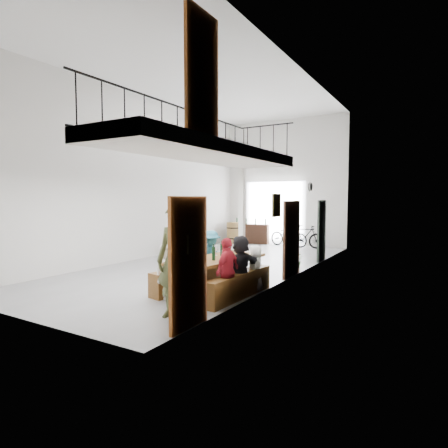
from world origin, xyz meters
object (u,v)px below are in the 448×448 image
Objects in this scene: host_standing at (176,261)px; bench_inner at (194,278)px; bicycle_near at (289,235)px; side_bench at (184,245)px; oak_barrel at (234,233)px; tasting_table at (217,262)px; serving_counter at (251,234)px.

bench_inner is at bearing 105.17° from host_standing.
side_bench is at bearing 152.90° from bicycle_near.
side_bench is at bearing -96.72° from oak_barrel.
host_standing is at bearing -75.07° from tasting_table.
bench_inner is at bearing -66.82° from oak_barrel.
side_bench is 3.33m from oak_barrel.
bench_inner is at bearing -51.03° from side_bench.
oak_barrel is at bearing 125.69° from bench_inner.
bicycle_near is (2.95, 3.54, 0.23)m from side_bench.
tasting_table is at bearing -63.28° from oak_barrel.
bench_inner is 1.15× the size of host_standing.
serving_counter is (-3.42, 8.54, -0.27)m from tasting_table.
serving_counter is at bearing 74.14° from side_bench.
oak_barrel is at bearing 123.89° from tasting_table.
serving_counter is 10.88m from host_standing.
bench_inner is 2.37× the size of oak_barrel.
tasting_table is 6.59m from side_bench.
serving_counter is at bearing 98.58° from host_standing.
side_bench is 8.07m from host_standing.
bicycle_near is (1.89, -0.18, 0.04)m from serving_counter.
bench_inner is 8.90m from serving_counter.
host_standing is (0.23, -1.70, 0.28)m from tasting_table.
host_standing is at bearing -66.26° from oak_barrel.
oak_barrel is (-4.08, 8.12, -0.23)m from tasting_table.
serving_counter is at bearing 97.15° from bicycle_near.
tasting_table is 1.39× the size of bicycle_near.
host_standing is (3.65, -10.23, 0.55)m from serving_counter.
side_bench is 4.61m from bicycle_near.
serving_counter is at bearing 32.25° from oak_barrel.
host_standing reaches higher than serving_counter.
host_standing is at bearing -51.28° from bench_inner.
host_standing is at bearing -157.39° from bicycle_near.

